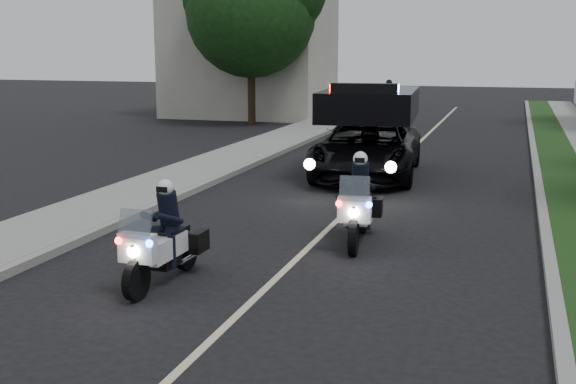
{
  "coord_description": "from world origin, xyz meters",
  "views": [
    {
      "loc": [
        3.4,
        -10.21,
        3.53
      ],
      "look_at": [
        -0.39,
        1.91,
        1.0
      ],
      "focal_mm": 45.15,
      "sensor_mm": 36.0,
      "label": 1
    }
  ],
  "objects": [
    {
      "name": "police_suv",
      "position": [
        -0.44,
        9.53,
        0.0
      ],
      "size": [
        3.15,
        6.01,
        2.82
      ],
      "primitive_type": "imported",
      "rotation": [
        0.0,
        0.0,
        0.08
      ],
      "color": "black",
      "rests_on": "ground"
    },
    {
      "name": "curb_left",
      "position": [
        -4.1,
        10.0,
        0.07
      ],
      "size": [
        0.2,
        60.0,
        0.15
      ],
      "primitive_type": "cube",
      "color": "gray",
      "rests_on": "ground"
    },
    {
      "name": "lane_marking",
      "position": [
        0.0,
        10.0,
        0.0
      ],
      "size": [
        0.12,
        50.0,
        0.01
      ],
      "primitive_type": "cube",
      "color": "#BFB78C",
      "rests_on": "ground"
    },
    {
      "name": "police_moto_left",
      "position": [
        -1.56,
        -0.69,
        0.0
      ],
      "size": [
        0.71,
        1.9,
        1.6
      ],
      "primitive_type": null,
      "rotation": [
        0.0,
        0.0,
        -0.03
      ],
      "color": "silver",
      "rests_on": "ground"
    },
    {
      "name": "sidewalk_left",
      "position": [
        -5.2,
        10.0,
        0.08
      ],
      "size": [
        2.0,
        60.0,
        0.16
      ],
      "primitive_type": "cube",
      "color": "gray",
      "rests_on": "ground"
    },
    {
      "name": "grass_verge",
      "position": [
        4.8,
        10.0,
        0.08
      ],
      "size": [
        1.2,
        60.0,
        0.16
      ],
      "primitive_type": "cube",
      "color": "#193814",
      "rests_on": "ground"
    },
    {
      "name": "tree_left_far",
      "position": [
        -9.2,
        24.22,
        0.0
      ],
      "size": [
        7.21,
        7.21,
        9.92
      ],
      "primitive_type": null,
      "rotation": [
        0.0,
        0.0,
        0.24
      ],
      "color": "black",
      "rests_on": "ground"
    },
    {
      "name": "cyclist",
      "position": [
        -2.48,
        24.95,
        0.0
      ],
      "size": [
        0.69,
        0.48,
        1.85
      ],
      "primitive_type": "imported",
      "rotation": [
        0.0,
        0.0,
        3.09
      ],
      "color": "black",
      "rests_on": "ground"
    },
    {
      "name": "curb_right",
      "position": [
        4.1,
        10.0,
        0.07
      ],
      "size": [
        0.2,
        60.0,
        0.15
      ],
      "primitive_type": "cube",
      "color": "gray",
      "rests_on": "ground"
    },
    {
      "name": "bicycle",
      "position": [
        -2.48,
        24.95,
        0.0
      ],
      "size": [
        0.62,
        1.71,
        0.89
      ],
      "primitive_type": "imported",
      "rotation": [
        0.0,
        0.0,
        -0.02
      ],
      "color": "black",
      "rests_on": "ground"
    },
    {
      "name": "building_far",
      "position": [
        -10.0,
        26.0,
        3.5
      ],
      "size": [
        8.0,
        6.0,
        7.0
      ],
      "primitive_type": "cube",
      "color": "#A8A396",
      "rests_on": "ground"
    },
    {
      "name": "ground",
      "position": [
        0.0,
        0.0,
        0.0
      ],
      "size": [
        120.0,
        120.0,
        0.0
      ],
      "primitive_type": "plane",
      "color": "black",
      "rests_on": "ground"
    },
    {
      "name": "tree_left_near",
      "position": [
        -8.42,
        21.83,
        0.0
      ],
      "size": [
        6.7,
        6.7,
        10.03
      ],
      "primitive_type": null,
      "rotation": [
        0.0,
        0.0,
        0.12
      ],
      "color": "#173E14",
      "rests_on": "ground"
    },
    {
      "name": "police_moto_right",
      "position": [
        0.78,
        2.51,
        0.0
      ],
      "size": [
        0.91,
        2.05,
        1.69
      ],
      "primitive_type": null,
      "rotation": [
        0.0,
        0.0,
        0.11
      ],
      "color": "white",
      "rests_on": "ground"
    }
  ]
}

